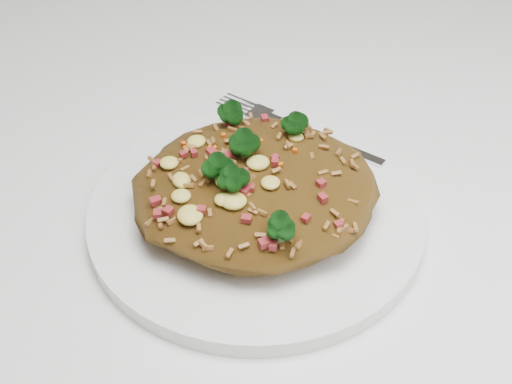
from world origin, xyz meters
TOP-DOWN VIEW (x-y plane):
  - dining_table at (0.00, 0.00)m, footprint 1.20×0.80m
  - plate at (-0.03, -0.01)m, footprint 0.25×0.25m
  - fried_rice at (-0.03, -0.01)m, footprint 0.18×0.16m
  - fork at (0.03, 0.08)m, footprint 0.13×0.12m

SIDE VIEW (x-z plane):
  - dining_table at x=0.00m, z-range 0.28..1.03m
  - plate at x=-0.03m, z-range 0.75..0.76m
  - fork at x=0.03m, z-range 0.76..0.77m
  - fried_rice at x=-0.03m, z-range 0.76..0.82m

